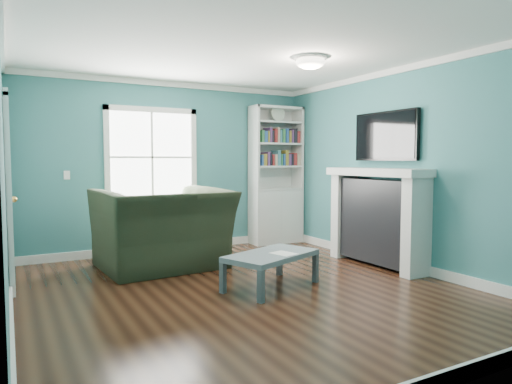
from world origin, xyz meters
TOP-DOWN VIEW (x-y plane):
  - floor at (0.00, 0.00)m, footprint 5.00×5.00m
  - room_walls at (0.00, 0.00)m, footprint 5.00×5.00m
  - trim at (0.00, 0.00)m, footprint 4.50×5.00m
  - window at (-0.30, 2.49)m, footprint 1.40×0.06m
  - bookshelf at (1.77, 2.30)m, footprint 0.90×0.35m
  - fireplace at (2.08, 0.20)m, footprint 0.44×1.58m
  - tv at (2.20, 0.20)m, footprint 0.06×1.10m
  - door at (-2.22, 1.40)m, footprint 0.12×0.98m
  - ceiling_fixture at (0.90, 0.10)m, footprint 0.38×0.38m
  - light_switch at (-1.50, 2.48)m, footprint 0.08×0.01m
  - recliner at (-0.47, 1.43)m, footprint 1.65×1.14m
  - coffee_table at (0.30, -0.03)m, footprint 1.19×0.92m
  - paper_sheet at (0.40, -0.13)m, footprint 0.27×0.31m

SIDE VIEW (x-z plane):
  - floor at x=0.00m, z-range 0.00..0.00m
  - coffee_table at x=0.30m, z-range 0.14..0.53m
  - paper_sheet at x=0.40m, z-range 0.38..0.39m
  - fireplace at x=2.08m, z-range -0.01..1.29m
  - recliner at x=-0.47m, z-range 0.00..1.38m
  - bookshelf at x=1.77m, z-range -0.23..2.08m
  - door at x=-2.22m, z-range -0.01..2.16m
  - light_switch at x=-1.50m, z-range 1.14..1.26m
  - trim at x=0.00m, z-range -0.06..2.54m
  - window at x=-0.30m, z-range 0.70..2.20m
  - room_walls at x=0.00m, z-range -0.92..4.08m
  - tv at x=2.20m, z-range 1.40..2.05m
  - ceiling_fixture at x=0.90m, z-range 2.47..2.63m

